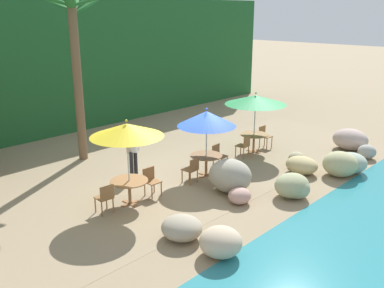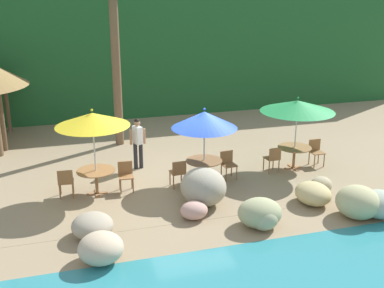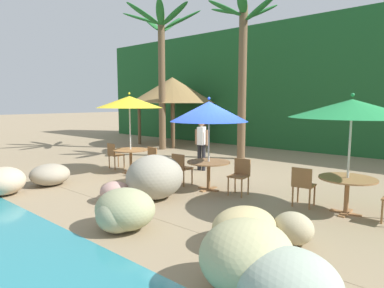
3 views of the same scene
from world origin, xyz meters
name	(u,v)px [view 3 (image 3 of 3)]	position (x,y,z in m)	size (l,w,h in m)	color
ground_plane	(201,185)	(0.00, 0.00, 0.00)	(120.00, 120.00, 0.00)	#937F60
terrace_deck	(201,185)	(0.00, 0.00, 0.00)	(18.00, 5.20, 0.01)	#937F60
foliage_backdrop	(323,86)	(0.00, 9.00, 3.00)	(28.00, 2.40, 6.00)	#1E5628
rock_seawall	(154,205)	(1.21, -2.87, 0.39)	(15.73, 3.36, 1.03)	tan
umbrella_yellow	(129,102)	(-2.78, -0.17, 2.24)	(2.07, 2.07, 2.55)	silver
dining_table_yellow	(131,153)	(-2.78, -0.17, 0.61)	(1.10, 1.10, 0.74)	olive
chair_yellow_seaward	(150,159)	(-1.93, -0.13, 0.51)	(0.45, 0.45, 0.87)	olive
chair_yellow_inland	(114,154)	(-3.64, -0.19, 0.51)	(0.45, 0.46, 0.87)	olive
umbrella_blue	(209,112)	(0.44, -0.25, 2.01)	(1.96, 1.96, 2.37)	silver
dining_table_blue	(209,166)	(0.44, -0.25, 0.61)	(1.10, 1.10, 0.74)	olive
chair_blue_seaward	(240,174)	(1.28, -0.08, 0.51)	(0.46, 0.47, 0.87)	olive
chair_blue_inland	(181,167)	(-0.40, -0.39, 0.51)	(0.44, 0.45, 0.87)	olive
umbrella_green	(352,108)	(3.67, 0.10, 2.12)	(2.38, 2.38, 2.41)	silver
dining_table_green	(347,184)	(3.67, 0.10, 0.61)	(1.10, 1.10, 0.74)	olive
chair_green_inland	(303,184)	(2.83, -0.06, 0.51)	(0.46, 0.46, 0.87)	olive
palm_tree_nearest	(161,53)	(-5.78, 4.17, 4.51)	(3.68, 3.70, 6.52)	brown
palm_tree_second	(243,56)	(-1.47, 4.31, 3.99)	(2.83, 2.66, 6.02)	brown
palapa_hut	(172,90)	(-6.86, 6.00, 2.86)	(4.57, 4.57, 3.56)	brown
waiter_in_white	(201,141)	(-1.25, 1.55, 0.99)	(0.52, 0.39, 1.70)	#232328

